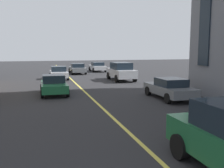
# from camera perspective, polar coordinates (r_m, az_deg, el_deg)

# --- Properties ---
(lane_centre_line) EXTENTS (80.00, 0.16, 0.01)m
(lane_centre_line) POSITION_cam_1_polar(r_m,az_deg,el_deg) (14.70, -2.62, -4.96)
(lane_centre_line) COLOR #D8C64C
(lane_centre_line) RESTS_ON ground_plane
(car_green_mid) EXTENTS (3.90, 1.89, 1.40)m
(car_green_mid) POSITION_cam_1_polar(r_m,az_deg,el_deg) (18.92, -12.86, -0.14)
(car_green_mid) COLOR #1E6038
(car_green_mid) RESTS_ON ground_plane
(car_grey_far) EXTENTS (4.40, 1.95, 1.37)m
(car_grey_far) POSITION_cam_1_polar(r_m,az_deg,el_deg) (17.19, 12.73, -0.91)
(car_grey_far) COLOR slate
(car_grey_far) RESTS_ON ground_plane
(car_silver_oncoming) EXTENTS (3.90, 1.89, 1.40)m
(car_silver_oncoming) POSITION_cam_1_polar(r_m,az_deg,el_deg) (28.35, -11.81, 2.46)
(car_silver_oncoming) COLOR #B7BABF
(car_silver_oncoming) RESTS_ON ground_plane
(car_silver_parked_a) EXTENTS (4.70, 2.14, 1.88)m
(car_silver_parked_a) POSITION_cam_1_polar(r_m,az_deg,el_deg) (26.67, 2.04, 2.88)
(car_silver_parked_a) COLOR #B7BABF
(car_silver_parked_a) RESTS_ON ground_plane
(car_silver_trailing) EXTENTS (4.40, 1.95, 1.37)m
(car_silver_trailing) POSITION_cam_1_polar(r_m,az_deg,el_deg) (37.59, -3.29, 3.89)
(car_silver_trailing) COLOR #B7BABF
(car_silver_trailing) RESTS_ON ground_plane
(car_grey_near) EXTENTS (4.40, 1.95, 1.37)m
(car_grey_near) POSITION_cam_1_polar(r_m,az_deg,el_deg) (34.41, -7.74, 3.47)
(car_grey_near) COLOR slate
(car_grey_near) RESTS_ON ground_plane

